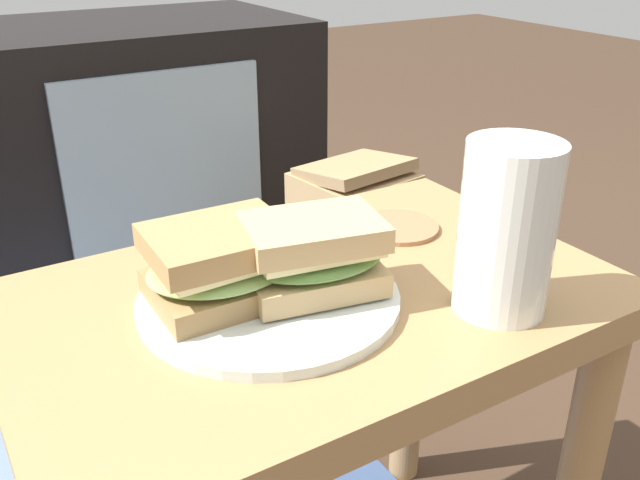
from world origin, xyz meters
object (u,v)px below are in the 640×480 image
sandwich_front (220,264)px  beer_glass (507,231)px  plate (268,298)px  paper_bag (353,265)px  coaster (397,227)px  tv_cabinet (77,170)px  sandwich_back (313,255)px

sandwich_front → beer_glass: size_ratio=0.86×
plate → paper_bag: bearing=48.4°
sandwich_front → paper_bag: sandwich_front is taller
sandwich_front → beer_glass: bearing=-31.4°
coaster → paper_bag: size_ratio=0.23×
beer_glass → paper_bag: beer_glass is taller
tv_cabinet → paper_bag: 0.62m
tv_cabinet → paper_bag: (0.36, -0.50, -0.10)m
sandwich_back → beer_glass: bearing=-36.0°
plate → paper_bag: 0.66m
coaster → beer_glass: bearing=-98.1°
beer_glass → coaster: bearing=81.9°
plate → sandwich_back: bearing=-21.9°
plate → sandwich_back: sandwich_back is taller
sandwich_front → sandwich_back: bearing=-21.9°
beer_glass → paper_bag: (0.23, 0.56, -0.34)m
beer_glass → coaster: (0.03, 0.18, -0.07)m
tv_cabinet → plate: size_ratio=4.10×
paper_bag → coaster: bearing=-118.0°
plate → sandwich_back: (0.04, -0.02, 0.04)m
sandwich_front → coaster: 0.24m
sandwich_front → plate: bearing=-21.9°
plate → paper_bag: plate is taller
tv_cabinet → beer_glass: 1.09m
sandwich_back → coaster: 0.18m
sandwich_back → paper_bag: (0.36, 0.46, -0.31)m
sandwich_front → sandwich_back: (0.07, -0.03, 0.00)m
beer_glass → paper_bag: bearing=67.8°
coaster → paper_bag: coaster is taller
sandwich_back → beer_glass: size_ratio=0.94×
tv_cabinet → sandwich_front: 0.96m
tv_cabinet → beer_glass: beer_glass is taller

